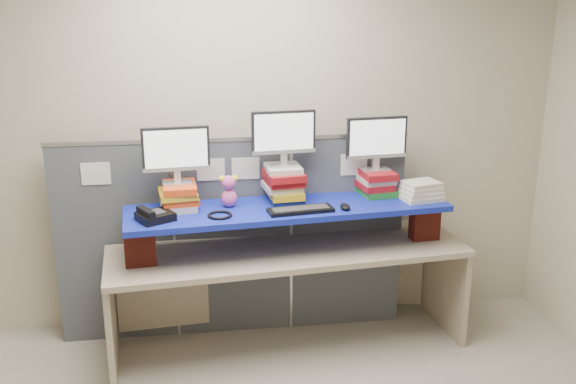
{
  "coord_description": "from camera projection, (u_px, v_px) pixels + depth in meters",
  "views": [
    {
      "loc": [
        -0.21,
        -2.72,
        2.47
      ],
      "look_at": [
        0.37,
        1.48,
        1.19
      ],
      "focal_mm": 40.0,
      "sensor_mm": 36.0,
      "label": 1
    }
  ],
  "objects": [
    {
      "name": "book_stack_right",
      "position": [
        376.0,
        182.0,
        4.69
      ],
      "size": [
        0.28,
        0.32,
        0.18
      ],
      "color": "#1E7321",
      "rests_on": "blue_board"
    },
    {
      "name": "cubicle_partition",
      "position": [
        233.0,
        236.0,
        4.79
      ],
      "size": [
        2.6,
        0.06,
        1.53
      ],
      "color": "#40454C",
      "rests_on": "ground"
    },
    {
      "name": "brick_pier_right",
      "position": [
        425.0,
        221.0,
        4.69
      ],
      "size": [
        0.21,
        0.13,
        0.28
      ],
      "primitive_type": "cube",
      "rotation": [
        0.0,
        0.0,
        0.1
      ],
      "color": "maroon",
      "rests_on": "desk"
    },
    {
      "name": "mouse",
      "position": [
        345.0,
        207.0,
        4.38
      ],
      "size": [
        0.07,
        0.12,
        0.04
      ],
      "primitive_type": "ellipsoid",
      "rotation": [
        0.0,
        0.0,
        0.08
      ],
      "color": "black",
      "rests_on": "blue_board"
    },
    {
      "name": "brick_pier_left",
      "position": [
        140.0,
        245.0,
        4.24
      ],
      "size": [
        0.21,
        0.13,
        0.28
      ],
      "primitive_type": "cube",
      "rotation": [
        0.0,
        0.0,
        0.1
      ],
      "color": "maroon",
      "rests_on": "desk"
    },
    {
      "name": "monitor_right",
      "position": [
        377.0,
        140.0,
        4.61
      ],
      "size": [
        0.45,
        0.15,
        0.39
      ],
      "rotation": [
        0.0,
        0.0,
        0.1
      ],
      "color": "#B9B8BE",
      "rests_on": "book_stack_right"
    },
    {
      "name": "binder_stack",
      "position": [
        421.0,
        191.0,
        4.58
      ],
      "size": [
        0.32,
        0.27,
        0.13
      ],
      "rotation": [
        0.0,
        0.0,
        0.2
      ],
      "color": "beige",
      "rests_on": "blue_board"
    },
    {
      "name": "book_stack_center",
      "position": [
        284.0,
        183.0,
        4.53
      ],
      "size": [
        0.3,
        0.35,
        0.25
      ],
      "color": "navy",
      "rests_on": "blue_board"
    },
    {
      "name": "desk",
      "position": [
        288.0,
        269.0,
        4.6
      ],
      "size": [
        2.6,
        0.99,
        0.77
      ],
      "rotation": [
        0.0,
        0.0,
        0.1
      ],
      "color": "tan",
      "rests_on": "ground"
    },
    {
      "name": "desk_phone",
      "position": [
        154.0,
        216.0,
        4.15
      ],
      "size": [
        0.28,
        0.27,
        0.09
      ],
      "rotation": [
        0.0,
        0.0,
        0.51
      ],
      "color": "black",
      "rests_on": "blue_board"
    },
    {
      "name": "room",
      "position": [
        252.0,
        245.0,
        2.91
      ],
      "size": [
        5.0,
        4.0,
        2.8
      ],
      "color": "#BDB39B",
      "rests_on": "ground"
    },
    {
      "name": "monitor_center",
      "position": [
        284.0,
        135.0,
        4.43
      ],
      "size": [
        0.45,
        0.15,
        0.39
      ],
      "rotation": [
        0.0,
        0.0,
        0.1
      ],
      "color": "#B9B8BE",
      "rests_on": "book_stack_center"
    },
    {
      "name": "keyboard",
      "position": [
        301.0,
        210.0,
        4.33
      ],
      "size": [
        0.46,
        0.21,
        0.03
      ],
      "rotation": [
        0.0,
        0.0,
        0.14
      ],
      "color": "black",
      "rests_on": "blue_board"
    },
    {
      "name": "headset",
      "position": [
        220.0,
        215.0,
        4.24
      ],
      "size": [
        0.19,
        0.19,
        0.02
      ],
      "primitive_type": "torus",
      "rotation": [
        0.0,
        0.0,
        -0.2
      ],
      "color": "black",
      "rests_on": "blue_board"
    },
    {
      "name": "blue_board",
      "position": [
        288.0,
        209.0,
        4.47
      ],
      "size": [
        2.28,
        0.78,
        0.04
      ],
      "primitive_type": "cube",
      "rotation": [
        0.0,
        0.0,
        0.1
      ],
      "color": "#130B93",
      "rests_on": "brick_pier_left"
    },
    {
      "name": "monitor_left",
      "position": [
        176.0,
        152.0,
        4.29
      ],
      "size": [
        0.45,
        0.15,
        0.39
      ],
      "rotation": [
        0.0,
        0.0,
        0.1
      ],
      "color": "#B9B8BE",
      "rests_on": "book_stack_left"
    },
    {
      "name": "plush_toy",
      "position": [
        229.0,
        191.0,
        4.41
      ],
      "size": [
        0.13,
        0.1,
        0.23
      ],
      "rotation": [
        0.0,
        0.0,
        0.23
      ],
      "color": "#D14F98",
      "rests_on": "blue_board"
    },
    {
      "name": "book_stack_left",
      "position": [
        179.0,
        196.0,
        4.37
      ],
      "size": [
        0.29,
        0.34,
        0.18
      ],
      "color": "#B7B4AF",
      "rests_on": "blue_board"
    }
  ]
}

